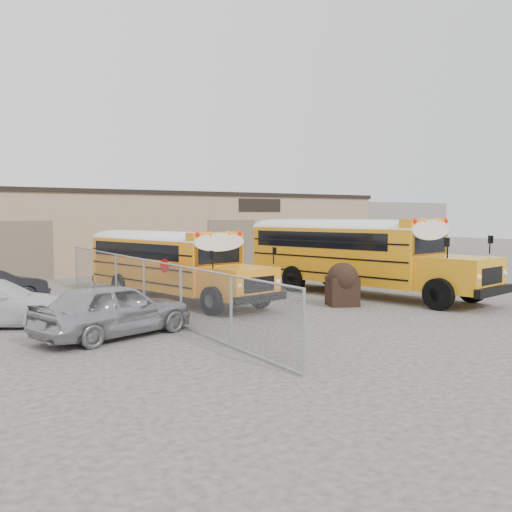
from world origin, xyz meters
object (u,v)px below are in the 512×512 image
school_bus_left (99,253)px  tarp_bundle (342,284)px  school_bus_right (247,244)px  car_silver (114,309)px

school_bus_left → tarp_bundle: (5.90, -10.05, -0.76)m
school_bus_left → school_bus_right: school_bus_right is taller
tarp_bundle → car_silver: (-8.67, -0.95, -0.05)m
tarp_bundle → car_silver: size_ratio=0.36×
school_bus_right → car_silver: 13.60m
school_bus_right → school_bus_left: bearing=167.6°
school_bus_left → car_silver: 11.37m
school_bus_left → school_bus_right: size_ratio=0.85×
school_bus_right → car_silver: school_bus_right is taller
school_bus_left → tarp_bundle: size_ratio=6.08×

